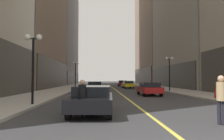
# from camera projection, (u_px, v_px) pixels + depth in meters

# --- Properties ---
(ground_plane) EXTENTS (200.00, 200.00, 0.00)m
(ground_plane) POSITION_uv_depth(u_px,v_px,m) (113.00, 88.00, 39.25)
(ground_plane) COLOR #38383A
(sidewalk_left) EXTENTS (4.50, 78.00, 0.15)m
(sidewalk_left) POSITION_uv_depth(u_px,v_px,m) (68.00, 87.00, 38.81)
(sidewalk_left) COLOR #ADA8A0
(sidewalk_left) RESTS_ON ground
(sidewalk_right) EXTENTS (4.50, 78.00, 0.15)m
(sidewalk_right) POSITION_uv_depth(u_px,v_px,m) (156.00, 87.00, 39.69)
(sidewalk_right) COLOR #ADA8A0
(sidewalk_right) RESTS_ON ground
(lane_centre_stripe) EXTENTS (0.16, 70.00, 0.01)m
(lane_centre_stripe) POSITION_uv_depth(u_px,v_px,m) (113.00, 88.00, 39.25)
(lane_centre_stripe) COLOR #E5D64C
(lane_centre_stripe) RESTS_ON ground
(building_left_far) EXTENTS (12.60, 26.00, 30.19)m
(building_left_far) POSITION_uv_depth(u_px,v_px,m) (53.00, 35.00, 63.93)
(building_left_far) COLOR gray
(building_left_far) RESTS_ON ground
(car_black) EXTENTS (2.15, 4.78, 1.32)m
(car_black) POSITION_uv_depth(u_px,v_px,m) (93.00, 98.00, 10.36)
(car_black) COLOR black
(car_black) RESTS_ON ground
(car_red) EXTENTS (1.88, 4.21, 1.32)m
(car_red) POSITION_uv_depth(u_px,v_px,m) (149.00, 88.00, 21.20)
(car_red) COLOR #B21919
(car_red) RESTS_ON ground
(car_green) EXTENTS (1.88, 4.58, 1.32)m
(car_green) POSITION_uv_depth(u_px,v_px,m) (95.00, 86.00, 27.70)
(car_green) COLOR #196038
(car_green) RESTS_ON ground
(car_yellow) EXTENTS (1.87, 4.32, 1.32)m
(car_yellow) POSITION_uv_depth(u_px,v_px,m) (128.00, 84.00, 37.71)
(car_yellow) COLOR yellow
(car_yellow) RESTS_ON ground
(car_maroon) EXTENTS (2.05, 4.75, 1.32)m
(car_maroon) POSITION_uv_depth(u_px,v_px,m) (122.00, 83.00, 47.45)
(car_maroon) COLOR maroon
(car_maroon) RESTS_ON ground
(pedestrian_in_tan_trench) EXTENTS (0.48, 0.48, 1.81)m
(pedestrian_in_tan_trench) POSITION_uv_depth(u_px,v_px,m) (221.00, 96.00, 7.71)
(pedestrian_in_tan_trench) COLOR black
(pedestrian_in_tan_trench) RESTS_ON ground
(pedestrian_in_black_coat) EXTENTS (0.43, 0.43, 1.64)m
(pedestrian_in_black_coat) POSITION_uv_depth(u_px,v_px,m) (82.00, 96.00, 9.14)
(pedestrian_in_black_coat) COLOR black
(pedestrian_in_black_coat) RESTS_ON ground
(street_lamp_left_near) EXTENTS (1.06, 0.36, 4.43)m
(street_lamp_left_near) POSITION_uv_depth(u_px,v_px,m) (33.00, 53.00, 12.91)
(street_lamp_left_near) COLOR black
(street_lamp_left_near) RESTS_ON ground
(street_lamp_left_far) EXTENTS (1.06, 0.36, 4.43)m
(street_lamp_left_far) POSITION_uv_depth(u_px,v_px,m) (75.00, 69.00, 34.42)
(street_lamp_left_far) COLOR black
(street_lamp_left_far) RESTS_ON ground
(street_lamp_right_mid) EXTENTS (1.06, 0.36, 4.43)m
(street_lamp_right_mid) POSITION_uv_depth(u_px,v_px,m) (169.00, 66.00, 26.53)
(street_lamp_right_mid) COLOR black
(street_lamp_right_mid) RESTS_ON ground
(fire_hydrant_right) EXTENTS (0.28, 0.28, 0.80)m
(fire_hydrant_right) POSITION_uv_depth(u_px,v_px,m) (216.00, 95.00, 16.66)
(fire_hydrant_right) COLOR red
(fire_hydrant_right) RESTS_ON ground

